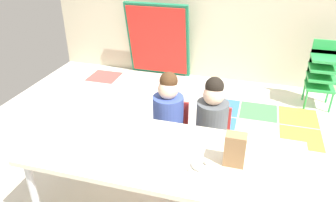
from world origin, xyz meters
TOP-DOWN VIEW (x-y plane):
  - ground_plane at (0.00, 0.01)m, footprint 5.26×4.53m
  - craft_table at (-0.18, -0.51)m, footprint 1.87×0.76m
  - seated_child_near_camera at (-0.32, 0.10)m, footprint 0.32×0.31m
  - seated_child_middle_seat at (0.05, 0.10)m, footprint 0.33×0.33m
  - kid_chair_green_stack at (1.12, 1.74)m, footprint 0.32×0.30m
  - folded_activity_table at (-1.04, 2.06)m, footprint 0.90×0.29m
  - paper_bag_brown at (0.28, -0.51)m, footprint 0.13×0.09m
  - paper_plate_near_edge at (0.09, -0.60)m, footprint 0.18×0.18m
  - donut_powdered_on_plate at (0.09, -0.60)m, footprint 0.12×0.12m

SIDE VIEW (x-z plane):
  - ground_plane at x=0.00m, z-range -0.02..0.00m
  - kid_chair_green_stack at x=1.12m, z-range 0.06..0.86m
  - folded_activity_table at x=-1.04m, z-range -0.01..1.08m
  - seated_child_near_camera at x=-0.32m, z-range 0.10..1.01m
  - seated_child_middle_seat at x=0.05m, z-range 0.10..1.01m
  - craft_table at x=-0.18m, z-range 0.26..0.87m
  - paper_plate_near_edge at x=0.09m, z-range 0.61..0.62m
  - donut_powdered_on_plate at x=0.09m, z-range 0.62..0.65m
  - paper_bag_brown at x=0.28m, z-range 0.61..0.83m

